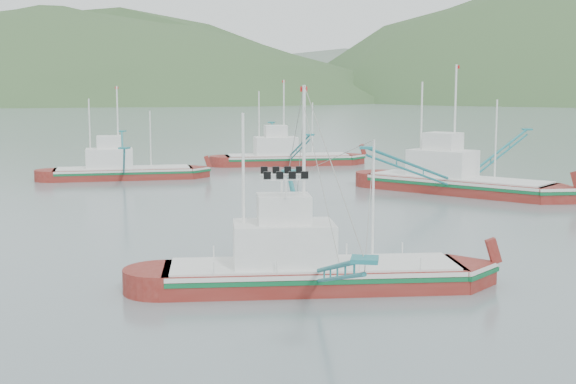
# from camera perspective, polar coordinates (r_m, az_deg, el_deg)

# --- Properties ---
(ground) EXTENTS (1200.00, 1200.00, 0.00)m
(ground) POSITION_cam_1_polar(r_m,az_deg,el_deg) (37.45, -1.38, -6.08)
(ground) COLOR slate
(ground) RESTS_ON ground
(main_boat) EXTENTS (13.50, 23.25, 9.57)m
(main_boat) POSITION_cam_1_polar(r_m,az_deg,el_deg) (35.06, 1.60, -4.07)
(main_boat) COLOR maroon
(main_boat) RESTS_ON ground
(bg_boat_right) EXTENTS (18.24, 25.74, 11.28)m
(bg_boat_right) POSITION_cam_1_polar(r_m,az_deg,el_deg) (66.97, 12.02, 1.92)
(bg_boat_right) COLOR maroon
(bg_boat_right) RESTS_ON ground
(bg_boat_left) EXTENTS (13.17, 22.32, 9.38)m
(bg_boat_left) POSITION_cam_1_polar(r_m,az_deg,el_deg) (76.84, -11.71, 2.28)
(bg_boat_left) COLOR maroon
(bg_boat_left) RESTS_ON ground
(bg_boat_far) EXTENTS (14.18, 24.15, 10.06)m
(bg_boat_far) POSITION_cam_1_polar(r_m,az_deg,el_deg) (88.32, -0.08, 3.19)
(bg_boat_far) COLOR maroon
(bg_boat_far) RESTS_ON ground
(headland_left) EXTENTS (448.00, 308.00, 210.00)m
(headland_left) POSITION_cam_1_polar(r_m,az_deg,el_deg) (437.56, -16.72, 6.24)
(headland_left) COLOR #35542B
(headland_left) RESTS_ON ground
(ridge_distant) EXTENTS (960.00, 400.00, 240.00)m
(ridge_distant) POSITION_cam_1_polar(r_m,az_deg,el_deg) (596.35, 10.94, 6.74)
(ridge_distant) COLOR slate
(ridge_distant) RESTS_ON ground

